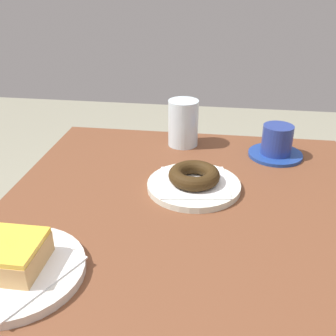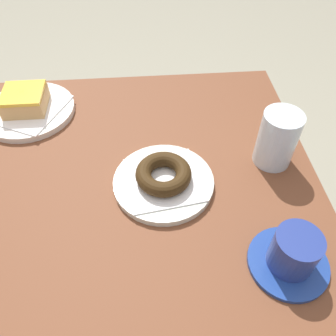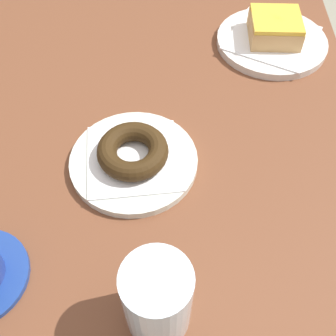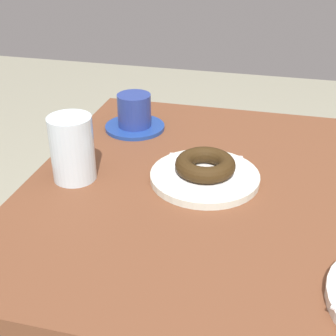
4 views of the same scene
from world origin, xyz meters
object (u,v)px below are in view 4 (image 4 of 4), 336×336
Objects in this scene: plate_chocolate_ring at (205,177)px; coffee_cup at (134,114)px; water_glass at (72,148)px; donut_chocolate_ring at (205,165)px.

plate_chocolate_ring is 1.49× the size of coffee_cup.
plate_chocolate_ring is 0.25m from water_glass.
water_glass is (0.24, 0.05, 0.03)m from donut_chocolate_ring.
coffee_cup is at bearing -44.17° from plate_chocolate_ring.
plate_chocolate_ring is 1.83× the size of donut_chocolate_ring.
donut_chocolate_ring reaches higher than plate_chocolate_ring.
water_glass is 0.90× the size of coffee_cup.
coffee_cup reaches higher than plate_chocolate_ring.
donut_chocolate_ring is at bearing 135.83° from coffee_cup.
donut_chocolate_ring is 0.24m from water_glass.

